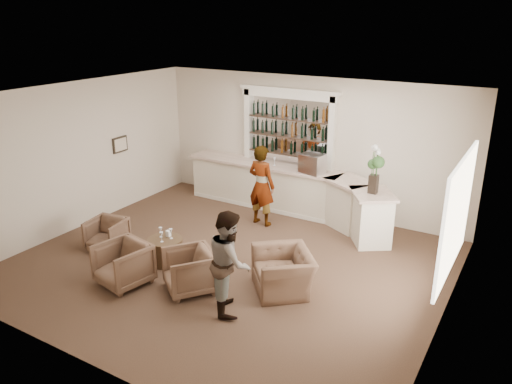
% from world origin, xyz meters
% --- Properties ---
extents(ground, '(8.00, 8.00, 0.00)m').
position_xyz_m(ground, '(0.00, 0.00, 0.00)').
color(ground, brown).
rests_on(ground, ground).
extents(room_shell, '(8.04, 7.02, 3.32)m').
position_xyz_m(room_shell, '(0.16, 0.71, 2.34)').
color(room_shell, beige).
rests_on(room_shell, ground).
extents(bar_counter, '(5.72, 1.80, 1.14)m').
position_xyz_m(bar_counter, '(-0.16, 3.00, 0.57)').
color(bar_counter, white).
rests_on(bar_counter, ground).
extents(back_bar_alcove, '(2.64, 0.25, 3.00)m').
position_xyz_m(back_bar_alcove, '(-0.50, 3.41, 2.03)').
color(back_bar_alcove, white).
rests_on(back_bar_alcove, ground).
extents(cocktail_table, '(0.69, 0.69, 0.50)m').
position_xyz_m(cocktail_table, '(-1.14, -0.57, 0.25)').
color(cocktail_table, '#4F3922').
rests_on(cocktail_table, ground).
extents(sommelier, '(0.74, 0.53, 1.90)m').
position_xyz_m(sommelier, '(-0.46, 2.07, 0.95)').
color(sommelier, gray).
rests_on(sommelier, ground).
extents(guest, '(1.04, 1.08, 1.75)m').
position_xyz_m(guest, '(0.89, -1.30, 0.88)').
color(guest, gray).
rests_on(guest, ground).
extents(armchair_left, '(0.81, 0.83, 0.66)m').
position_xyz_m(armchair_left, '(-2.58, -0.73, 0.33)').
color(armchair_left, brown).
rests_on(armchair_left, ground).
extents(armchair_center, '(1.00, 1.02, 0.79)m').
position_xyz_m(armchair_center, '(-1.23, -1.61, 0.40)').
color(armchair_center, brown).
rests_on(armchair_center, ground).
extents(armchair_right, '(1.17, 1.17, 0.77)m').
position_xyz_m(armchair_right, '(-0.06, -1.18, 0.39)').
color(armchair_right, brown).
rests_on(armchair_right, ground).
extents(armchair_far, '(1.46, 1.47, 0.72)m').
position_xyz_m(armchair_far, '(1.36, -0.31, 0.36)').
color(armchair_far, brown).
rests_on(armchair_far, ground).
extents(espresso_machine, '(0.58, 0.51, 0.46)m').
position_xyz_m(espresso_machine, '(0.38, 2.97, 1.37)').
color(espresso_machine, silver).
rests_on(espresso_machine, bar_counter).
extents(flower_vase, '(0.27, 0.27, 1.04)m').
position_xyz_m(flower_vase, '(2.05, 2.36, 1.72)').
color(flower_vase, black).
rests_on(flower_vase, bar_counter).
extents(wine_glass_bar_left, '(0.07, 0.07, 0.21)m').
position_xyz_m(wine_glass_bar_left, '(0.20, 3.01, 1.25)').
color(wine_glass_bar_left, white).
rests_on(wine_glass_bar_left, bar_counter).
extents(wine_glass_bar_right, '(0.07, 0.07, 0.21)m').
position_xyz_m(wine_glass_bar_right, '(-0.67, 3.06, 1.25)').
color(wine_glass_bar_right, white).
rests_on(wine_glass_bar_right, bar_counter).
extents(wine_glass_tbl_a, '(0.07, 0.07, 0.21)m').
position_xyz_m(wine_glass_tbl_a, '(-1.26, -0.54, 0.60)').
color(wine_glass_tbl_a, white).
rests_on(wine_glass_tbl_a, cocktail_table).
extents(wine_glass_tbl_b, '(0.07, 0.07, 0.21)m').
position_xyz_m(wine_glass_tbl_b, '(-1.04, -0.49, 0.60)').
color(wine_glass_tbl_b, white).
rests_on(wine_glass_tbl_b, cocktail_table).
extents(wine_glass_tbl_c, '(0.07, 0.07, 0.21)m').
position_xyz_m(wine_glass_tbl_c, '(-1.10, -0.70, 0.60)').
color(wine_glass_tbl_c, white).
rests_on(wine_glass_tbl_c, cocktail_table).
extents(napkin_holder, '(0.08, 0.08, 0.12)m').
position_xyz_m(napkin_holder, '(-1.16, -0.43, 0.56)').
color(napkin_holder, white).
rests_on(napkin_holder, cocktail_table).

